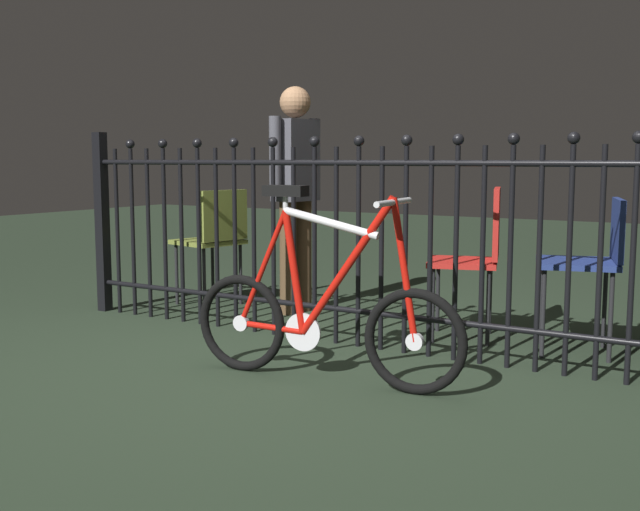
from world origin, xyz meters
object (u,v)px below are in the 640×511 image
object	(u,v)px
bicycle	(323,316)
chair_navy	(592,256)
person_visitor	(295,181)
chair_olive	(215,235)
chair_red	(478,249)

from	to	relation	value
bicycle	chair_navy	bearing A→B (deg)	51.42
chair_navy	bicycle	bearing A→B (deg)	-128.58
bicycle	person_visitor	distance (m)	1.73
chair_olive	chair_red	xyz separation A→B (m)	(1.90, -0.02, 0.02)
bicycle	chair_navy	size ratio (longest dim) A/B	1.64
chair_red	person_visitor	distance (m)	1.35
chair_olive	person_visitor	size ratio (longest dim) A/B	0.55
chair_navy	chair_olive	distance (m)	2.53
chair_olive	person_visitor	distance (m)	0.72
chair_navy	person_visitor	bearing A→B (deg)	176.01
chair_navy	chair_red	xyz separation A→B (m)	(-0.62, 0.01, -0.00)
person_visitor	chair_olive	bearing A→B (deg)	-170.48
chair_red	person_visitor	bearing A→B (deg)	174.76
bicycle	chair_red	distance (m)	1.24
bicycle	chair_olive	world-z (taller)	bicycle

